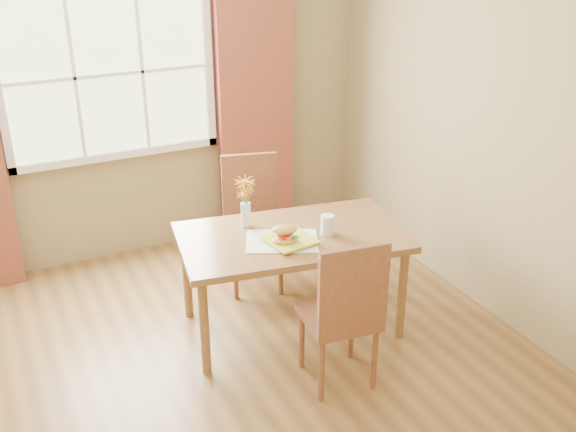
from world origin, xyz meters
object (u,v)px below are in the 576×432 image
Objects in this scene: chair_near at (345,309)px; chair_far at (252,216)px; water_glass at (327,225)px; flower_vase at (245,196)px; croissant_sandwich at (285,234)px; dining_table at (292,244)px.

chair_far is (0.03, 1.41, 0.00)m from chair_near.
water_glass is (0.22, 0.61, 0.23)m from chair_near.
croissant_sandwich is at bearing -73.92° from flower_vase.
croissant_sandwich is 0.55× the size of flower_vase.
chair_far is 0.87m from croissant_sandwich.
croissant_sandwich is (-0.13, -0.83, 0.24)m from chair_far.
chair_near is 2.90× the size of flower_vase.
flower_vase is at bearing -102.56° from chair_far.
flower_vase is (-0.42, 0.34, 0.15)m from water_glass.
chair_far is at bearing 97.53° from dining_table.
flower_vase is (-0.22, 0.24, 0.29)m from dining_table.
chair_near is at bearing -109.79° from water_glass.
chair_near reaches higher than dining_table.
flower_vase is at bearing 109.48° from chair_near.
dining_table is 0.71m from chair_near.
chair_far reaches higher than dining_table.
chair_far is 0.64m from flower_vase.
chair_far reaches higher than chair_near.
water_glass is (0.32, 0.03, -0.02)m from croissant_sandwich.
chair_near is at bearing -77.80° from flower_vase.
dining_table is at bearing -76.96° from chair_far.
dining_table is 1.57× the size of chair_far.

